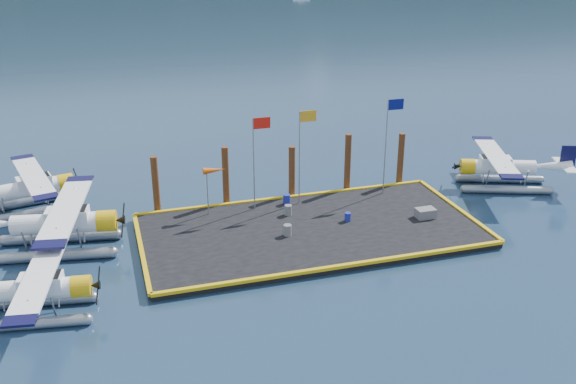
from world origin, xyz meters
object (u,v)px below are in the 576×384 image
Objects in this scene: flagpole_blue at (389,133)px; piling_1 at (226,178)px; drum_2 at (348,217)px; seaplane_c at (29,191)px; crate at (425,213)px; drum_3 at (288,230)px; flagpole_red at (257,149)px; seaplane_d at (500,169)px; piling_3 at (348,164)px; piling_2 at (292,174)px; piling_4 at (400,161)px; drum_5 at (287,199)px; seaplane_b at (61,226)px; windsock at (214,171)px; drum_0 at (288,210)px; piling_0 at (156,187)px; seaplane_a at (35,292)px; flagpole_yellow at (303,143)px.

flagpole_blue is 11.12m from piling_1.
seaplane_c is at bearing 156.29° from drum_2.
flagpole_blue is (-0.64, 4.43, 3.99)m from crate.
flagpole_red is at bearing 98.79° from drum_3.
piling_3 is (-10.68, 2.16, 0.74)m from seaplane_d.
piling_4 reaches higher than piling_2.
drum_2 is 6.78m from flagpole_blue.
drum_5 is 9.01m from piling_4.
seaplane_b is 21.17m from flagpole_blue.
drum_3 is (-4.13, -0.85, 0.06)m from drum_2.
windsock reaches higher than crate.
drum_2 is 0.13× the size of piling_1.
windsock is at bearing -178.07° from drum_5.
piling_3 is (9.53, 1.60, -1.08)m from windsock.
piling_3 is at bearing 31.23° from drum_0.
crate is 0.27× the size of piling_3.
flagpole_red reaches higher than piling_0.
seaplane_a is 16.11m from drum_0.
drum_0 is 0.21× the size of windsock.
piling_1 is 0.98× the size of piling_3.
seaplane_c is 2.13× the size of piling_3.
drum_0 is 8.55m from crate.
piling_2 reaches higher than seaplane_a.
piling_2 is (0.80, 1.44, 1.18)m from drum_5.
piling_2 reaches higher than crate.
flagpole_red is 4.07m from piling_2.
flagpole_red is (-9.63, 4.43, 3.70)m from crate.
piling_2 is (-0.20, 1.60, -2.61)m from flagpole_yellow.
flagpole_yellow is (1.42, 1.57, 3.79)m from drum_0.
piling_0 is (7.79, -3.14, 0.59)m from seaplane_c.
piling_1 reaches higher than crate.
crate is 13.37m from windsock.
drum_5 reaches higher than crate.
seaplane_c is 1.48× the size of flagpole_yellow.
seaplane_a is 12.79× the size of drum_3.
drum_3 is at bearing -81.21° from flagpole_red.
seaplane_a is 0.94× the size of seaplane_c.
flagpole_yellow reaches higher than crate.
flagpole_yellow is 1.63× the size of piling_2.
crate is 12.92m from piling_1.
seaplane_b is at bearing -171.37° from flagpole_red.
piling_1 reaches higher than piling_0.
seaplane_a is 2.26× the size of piling_2.
piling_1 is (-10.70, 1.60, -2.59)m from flagpole_blue.
piling_4 is (4.00, 0.00, -0.15)m from piling_3.
drum_0 is at bearing -103.73° from drum_5.
piling_0 reaches higher than drum_5.
seaplane_b reaches higher than crate.
seaplane_c is 1.02× the size of seaplane_d.
windsock is 0.78× the size of piling_4.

